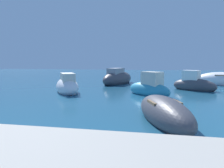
% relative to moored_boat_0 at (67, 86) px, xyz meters
% --- Properties ---
extents(moored_boat_0, '(3.02, 3.83, 1.55)m').
position_rel_moored_boat_0_xyz_m(moored_boat_0, '(0.00, 0.00, 0.00)').
color(moored_boat_0, white).
rests_on(moored_boat_0, ground).
extents(moored_boat_2, '(4.47, 3.43, 1.42)m').
position_rel_moored_boat_0_xyz_m(moored_boat_2, '(11.22, 6.36, -0.01)').
color(moored_boat_2, white).
rests_on(moored_boat_2, ground).
extents(moored_boat_3, '(2.41, 4.09, 1.11)m').
position_rel_moored_boat_0_xyz_m(moored_boat_3, '(5.95, -5.82, -0.09)').
color(moored_boat_3, '#3F3F47').
rests_on(moored_boat_3, ground).
extents(moored_boat_5, '(2.93, 4.77, 1.73)m').
position_rel_moored_boat_0_xyz_m(moored_boat_5, '(2.38, 5.80, 0.05)').
color(moored_boat_5, '#3F3F47').
rests_on(moored_boat_5, ground).
extents(moored_boat_7, '(3.10, 2.92, 1.65)m').
position_rel_moored_boat_0_xyz_m(moored_boat_7, '(5.32, -0.11, -0.00)').
color(moored_boat_7, teal).
rests_on(moored_boat_7, ground).
extents(moored_boat_8, '(3.25, 2.62, 1.63)m').
position_rel_moored_boat_0_xyz_m(moored_boat_8, '(8.36, 2.71, -0.02)').
color(moored_boat_8, '#3F3F47').
rests_on(moored_boat_8, ground).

